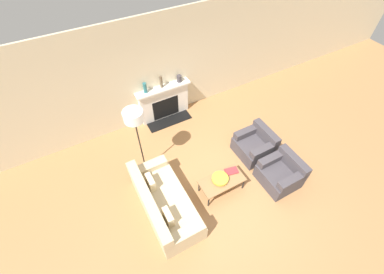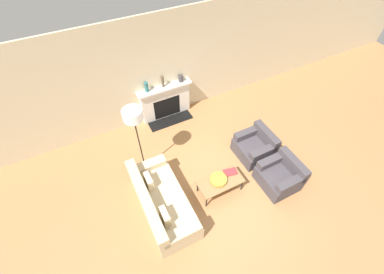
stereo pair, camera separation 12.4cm
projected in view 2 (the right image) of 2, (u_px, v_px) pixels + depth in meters
name	position (u px, v px, depth m)	size (l,w,h in m)	color
ground_plane	(227.00, 190.00, 5.89)	(18.00, 18.00, 0.00)	#A87547
wall_back	(169.00, 68.00, 6.60)	(18.00, 0.06, 2.90)	beige
fireplace	(166.00, 102.00, 7.15)	(1.52, 0.59, 1.03)	silver
couch	(161.00, 202.00, 5.35)	(0.89, 1.93, 0.81)	#CCB78E
armchair_near	(280.00, 176.00, 5.81)	(0.80, 0.84, 0.71)	#423D42
armchair_far	(255.00, 147.00, 6.37)	(0.80, 0.84, 0.71)	#423D42
coffee_table	(220.00, 182.00, 5.62)	(0.99, 0.50, 0.39)	olive
bowl	(218.00, 179.00, 5.56)	(0.37, 0.37, 0.08)	gold
book	(230.00, 172.00, 5.73)	(0.32, 0.24, 0.02)	#9E2D33
floor_lamp	(134.00, 121.00, 5.08)	(0.40, 0.40, 1.90)	black
mantel_vase_left	(146.00, 87.00, 6.52)	(0.10, 0.10, 0.28)	#28666B
mantel_vase_center_left	(163.00, 81.00, 6.63)	(0.07, 0.07, 0.33)	brown
mantel_vase_center_right	(181.00, 78.00, 6.84)	(0.13, 0.13, 0.18)	#3D383D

